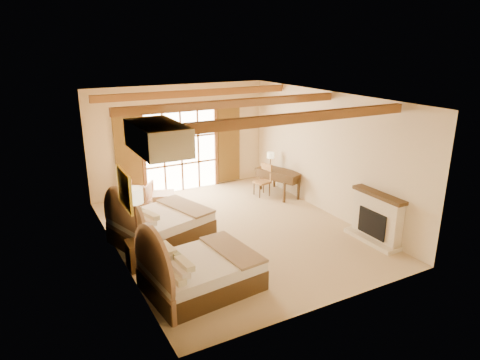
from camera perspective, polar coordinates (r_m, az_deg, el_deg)
floor at (r=10.46m, az=-0.76°, el=-6.77°), size 7.00×7.00×0.00m
wall_back at (r=13.00m, az=-7.99°, el=5.48°), size 5.50×0.00×5.50m
wall_left at (r=9.02m, az=-16.47°, el=-0.75°), size 0.00×7.00×7.00m
wall_right at (r=11.38m, az=11.59°, el=3.49°), size 0.00×7.00×7.00m
ceiling at (r=9.57m, az=-0.84°, el=10.89°), size 7.00×7.00×0.00m
ceiling_beams at (r=9.58m, az=-0.83°, el=10.18°), size 5.39×4.60×0.18m
french_doors at (r=13.03m, az=-7.83°, el=3.93°), size 3.95×0.08×2.60m
fireplace at (r=10.25m, az=17.67°, el=-5.10°), size 0.46×1.40×1.16m
painting at (r=8.28m, az=-15.12°, el=-1.20°), size 0.06×0.95×0.75m
canopy_valance at (r=6.87m, az=-10.96°, el=5.60°), size 0.70×1.40×0.45m
bed_near at (r=8.02m, az=-6.10°, el=-11.97°), size 2.13×1.69×1.30m
bed_far at (r=10.03m, az=-11.18°, el=-5.75°), size 2.45×2.06×1.34m
nightstand at (r=9.00m, az=-13.26°, el=-9.63°), size 0.48×0.48×0.57m
floor_lamp at (r=8.59m, az=-13.91°, el=-2.68°), size 0.36×0.36×1.68m
armchair at (r=12.35m, az=-13.39°, el=-1.70°), size 0.97×0.98×0.64m
ottoman at (r=11.97m, az=-10.13°, el=-2.67°), size 0.74×0.74×0.42m
desk at (r=12.80m, az=5.23°, el=-0.20°), size 1.05×1.51×0.75m
desk_chair at (r=12.70m, az=3.01°, el=-0.78°), size 0.50×0.49×0.95m
desk_lamp at (r=13.04m, az=4.09°, el=3.24°), size 0.21×0.21×0.42m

